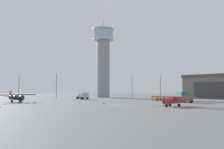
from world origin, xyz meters
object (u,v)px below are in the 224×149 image
at_px(control_tower, 102,57).
at_px(light_post_east, 159,85).
at_px(light_post_north, 131,85).
at_px(truck_flatbed_silver, 82,96).
at_px(airplane_red, 173,100).
at_px(traffic_cone_near_left, 103,103).
at_px(truck_box_green, 182,96).
at_px(light_post_west, 55,84).
at_px(traffic_cone_near_right, 33,103).
at_px(light_post_centre, 18,85).
at_px(airplane_black, 15,97).
at_px(car_yellow, 155,98).

xyz_separation_m(control_tower, light_post_east, (23.01, -21.21, -13.82)).
bearing_deg(light_post_north, truck_flatbed_silver, -141.60).
bearing_deg(control_tower, airplane_red, -75.39).
bearing_deg(traffic_cone_near_left, truck_box_green, 21.02).
xyz_separation_m(control_tower, light_post_north, (12.94, -9.96, -13.41)).
bearing_deg(light_post_north, airplane_red, -85.69).
bearing_deg(light_post_west, light_post_north, 18.70).
bearing_deg(traffic_cone_near_right, truck_box_green, 11.97).
bearing_deg(light_post_centre, traffic_cone_near_left, -45.85).
bearing_deg(airplane_black, light_post_north, 89.26).
distance_m(airplane_black, light_post_north, 52.23).
relative_size(control_tower, light_post_west, 3.68).
height_order(light_post_west, light_post_east, light_post_west).
xyz_separation_m(airplane_black, light_post_east, (45.76, 26.65, 3.82)).
height_order(control_tower, airplane_red, control_tower).
height_order(car_yellow, traffic_cone_near_left, car_yellow).
bearing_deg(light_post_north, traffic_cone_near_right, -120.90).
distance_m(airplane_red, traffic_cone_near_left, 17.56).
distance_m(airplane_black, car_yellow, 44.01).
bearing_deg(light_post_east, truck_flatbed_silver, -172.02).
bearing_deg(truck_box_green, light_post_centre, -125.93).
bearing_deg(light_post_north, airplane_black, -133.28).
bearing_deg(light_post_centre, car_yellow, -14.03).
bearing_deg(traffic_cone_near_left, control_tower, 92.23).
relative_size(airplane_red, light_post_west, 0.88).
height_order(airplane_red, traffic_cone_near_left, airplane_red).
bearing_deg(airplane_red, light_post_centre, -82.95).
height_order(airplane_red, car_yellow, airplane_red).
bearing_deg(car_yellow, airplane_black, 143.50).
height_order(control_tower, light_post_north, control_tower).
height_order(airplane_red, traffic_cone_near_right, airplane_red).
xyz_separation_m(airplane_red, light_post_west, (-34.81, 45.47, 4.45)).
bearing_deg(light_post_centre, traffic_cone_near_right, -64.09).
xyz_separation_m(airplane_red, light_post_centre, (-49.04, 44.29, 4.13)).
height_order(truck_box_green, traffic_cone_near_right, truck_box_green).
xyz_separation_m(airplane_red, light_post_north, (-4.21, 55.83, 4.30)).
xyz_separation_m(control_tower, car_yellow, (19.10, -34.24, -18.39)).
xyz_separation_m(light_post_east, traffic_cone_near_left, (-20.80, -35.42, -4.96)).
relative_size(light_post_north, traffic_cone_near_right, 13.34).
bearing_deg(light_post_centre, light_post_north, 14.43).
height_order(control_tower, traffic_cone_near_right, control_tower).
distance_m(control_tower, traffic_cone_near_left, 59.70).
relative_size(airplane_black, traffic_cone_near_right, 12.39).
bearing_deg(truck_flatbed_silver, light_post_centre, -129.61).
xyz_separation_m(light_post_west, traffic_cone_near_right, (2.76, -36.16, -5.51)).
xyz_separation_m(light_post_west, light_post_centre, (-14.23, -1.18, -0.31)).
bearing_deg(traffic_cone_near_left, airplane_red, -31.52).
relative_size(airplane_red, car_yellow, 1.90).
relative_size(truck_box_green, light_post_west, 0.67).
xyz_separation_m(car_yellow, traffic_cone_near_right, (-34.00, -22.24, -0.38)).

